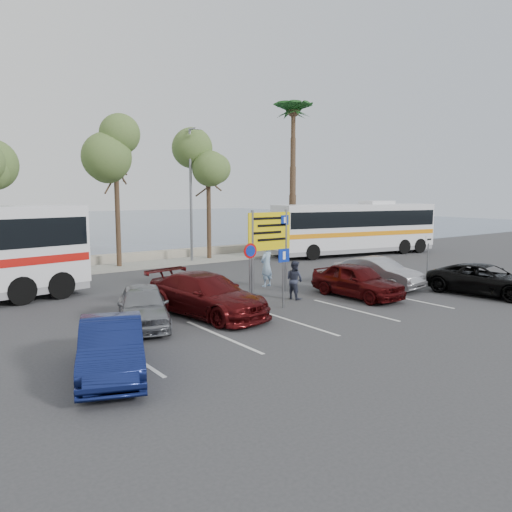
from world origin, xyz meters
TOP-DOWN VIEW (x-y plane):
  - ground at (0.00, 0.00)m, footprint 120.00×120.00m
  - kerb_strip at (0.00, 14.00)m, footprint 44.00×2.40m
  - seawall at (0.00, 16.00)m, footprint 48.00×0.80m
  - sea at (0.00, 60.00)m, footprint 140.00×140.00m
  - tree_mid at (-1.50, 14.00)m, footprint 3.20×3.20m
  - tree_right at (4.50, 14.00)m, footprint 3.20×3.20m
  - palm_tree at (11.50, 14.00)m, footprint 4.80×4.80m
  - street_lamp_right at (3.00, 13.52)m, footprint 0.45×1.15m
  - direction_sign at (1.00, 3.20)m, footprint 2.20×0.12m
  - sign_no_stop at (-0.60, 2.38)m, footprint 0.60×0.08m
  - sign_parking at (-0.20, 0.79)m, footprint 0.50×0.07m
  - sign_taxi at (9.80, 1.49)m, footprint 0.50×0.07m
  - lane_markings at (-1.14, -1.00)m, footprint 12.02×4.20m
  - coach_bus_right at (14.29, 10.50)m, footprint 12.36×4.78m
  - car_silver_a at (-5.52, 1.50)m, footprint 2.91×4.25m
  - car_blue at (-7.92, -2.17)m, footprint 2.76×4.32m
  - car_maroon at (-3.12, 1.50)m, footprint 2.97×5.40m
  - car_red at (3.50, 0.49)m, footprint 1.69×4.17m
  - suv_black at (8.30, -2.42)m, footprint 2.84×4.95m
  - car_silver_b at (5.90, 1.40)m, footprint 1.85×4.28m
  - pedestrian_near at (1.95, 4.64)m, footprint 0.84×0.68m
  - pedestrian_far at (1.20, 1.79)m, footprint 0.68×0.83m

SIDE VIEW (x-z plane):
  - ground at x=0.00m, z-range 0.00..0.00m
  - lane_markings at x=-1.14m, z-range 0.00..0.01m
  - sea at x=0.00m, z-range 0.01..0.01m
  - kerb_strip at x=0.00m, z-range 0.00..0.15m
  - seawall at x=0.00m, z-range 0.00..0.60m
  - suv_black at x=8.30m, z-range 0.00..1.30m
  - car_silver_a at x=-5.52m, z-range 0.00..1.34m
  - car_blue at x=-7.92m, z-range 0.00..1.35m
  - car_silver_b at x=5.90m, z-range 0.00..1.37m
  - car_red at x=3.50m, z-range 0.00..1.42m
  - car_maroon at x=-3.12m, z-range 0.00..1.48m
  - pedestrian_far at x=1.20m, z-range 0.00..1.58m
  - pedestrian_near at x=1.95m, z-range 0.00..2.01m
  - sign_taxi at x=9.80m, z-range 0.32..2.52m
  - sign_parking at x=-0.20m, z-range 0.34..2.59m
  - sign_no_stop at x=-0.60m, z-range 0.40..2.75m
  - coach_bus_right at x=14.29m, z-range -0.14..3.63m
  - direction_sign at x=1.00m, z-range 0.63..4.23m
  - street_lamp_right at x=3.00m, z-range 0.59..8.60m
  - tree_right at x=4.50m, z-range 2.47..9.87m
  - tree_mid at x=-1.50m, z-range 2.65..10.65m
  - palm_tree at x=11.50m, z-range 4.27..15.47m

